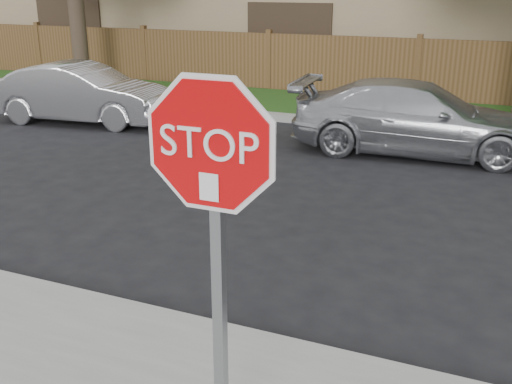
% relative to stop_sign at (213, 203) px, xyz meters
% --- Properties ---
extents(ground, '(90.00, 90.00, 0.00)m').
position_rel_stop_sign_xyz_m(ground, '(-0.81, 1.48, -1.83)').
color(ground, black).
rests_on(ground, ground).
extents(far_curb, '(70.00, 0.30, 0.15)m').
position_rel_stop_sign_xyz_m(far_curb, '(-0.81, 9.63, -1.75)').
color(far_curb, gray).
rests_on(far_curb, ground).
extents(grass_strip, '(70.00, 3.00, 0.12)m').
position_rel_stop_sign_xyz_m(grass_strip, '(-0.81, 11.28, -1.77)').
color(grass_strip, '#1E4714').
rests_on(grass_strip, ground).
extents(fence, '(70.00, 0.12, 1.60)m').
position_rel_stop_sign_xyz_m(fence, '(-0.81, 12.88, -1.03)').
color(fence, '#51371C').
rests_on(fence, ground).
extents(stop_sign, '(1.01, 0.13, 2.55)m').
position_rel_stop_sign_xyz_m(stop_sign, '(0.00, 0.00, 0.00)').
color(stop_sign, gray).
rests_on(stop_sign, sidewalk_near).
extents(sedan_left, '(4.01, 1.82, 1.28)m').
position_rel_stop_sign_xyz_m(sedan_left, '(-7.15, 7.79, -1.19)').
color(sedan_left, '#AFB0B4').
rests_on(sedan_left, ground).
extents(sedan_right, '(4.50, 2.07, 1.28)m').
position_rel_stop_sign_xyz_m(sedan_right, '(-0.08, 8.10, -1.19)').
color(sedan_right, '#B3B5BA').
rests_on(sedan_right, ground).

